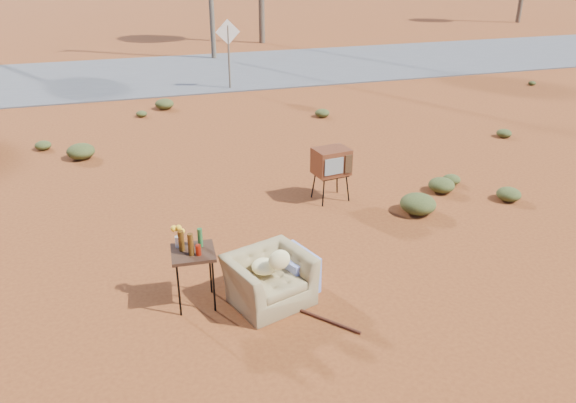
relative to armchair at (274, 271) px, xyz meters
name	(u,v)px	position (x,y,z in m)	size (l,w,h in m)	color
ground	(309,295)	(0.46, -0.07, -0.41)	(140.00, 140.00, 0.00)	brown
highway	(173,73)	(0.46, 14.93, -0.39)	(140.00, 7.00, 0.04)	#565659
armchair	(274,271)	(0.00, 0.00, 0.00)	(1.30, 1.07, 0.88)	olive
tv_unit	(331,162)	(1.87, 2.74, 0.32)	(0.67, 0.56, 0.98)	black
side_table	(190,249)	(-1.03, 0.22, 0.39)	(0.58, 0.58, 1.08)	#382114
rusty_bar	(306,312)	(0.28, -0.46, -0.39)	(0.04, 0.04, 1.55)	#512015
road_sign	(228,42)	(1.96, 11.93, 1.09)	(0.78, 0.06, 2.19)	brown
scrub_patch	(195,175)	(-0.36, 4.34, -0.27)	(17.49, 8.07, 0.33)	#464D21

